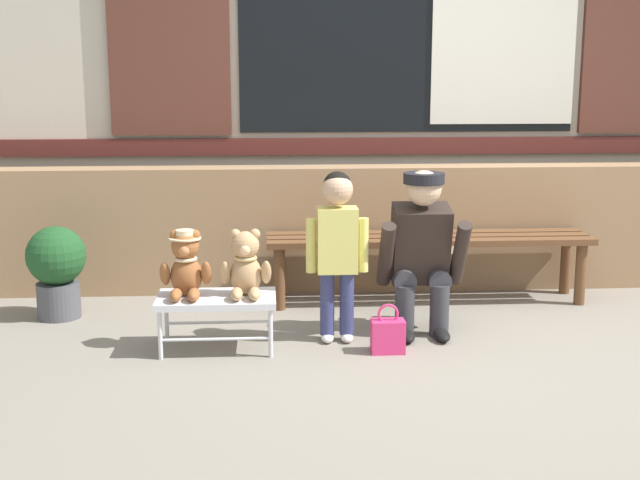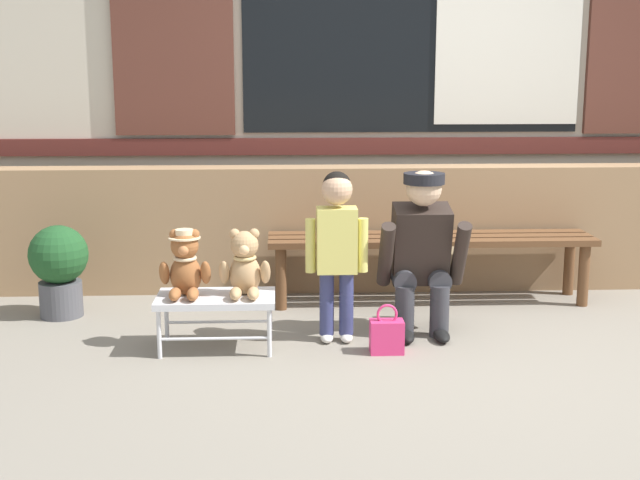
{
  "view_description": "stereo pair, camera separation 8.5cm",
  "coord_description": "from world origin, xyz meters",
  "px_view_note": "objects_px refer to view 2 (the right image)",
  "views": [
    {
      "loc": [
        -1.01,
        -4.3,
        1.52
      ],
      "look_at": [
        -0.72,
        0.42,
        0.55
      ],
      "focal_mm": 47.88,
      "sensor_mm": 36.0,
      "label": 1
    },
    {
      "loc": [
        -0.93,
        -4.31,
        1.52
      ],
      "look_at": [
        -0.72,
        0.42,
        0.55
      ],
      "focal_mm": 47.88,
      "sensor_mm": 36.0,
      "label": 2
    }
  ],
  "objects_px": {
    "potted_plant": "(59,265)",
    "wooden_bench_long": "(430,246)",
    "teddy_bear_plain": "(245,266)",
    "handbag_on_ground": "(387,336)",
    "small_display_bench": "(216,301)",
    "child_standing": "(337,238)",
    "adult_crouching": "(423,251)",
    "teddy_bear_with_hat": "(185,265)"
  },
  "relations": [
    {
      "from": "wooden_bench_long",
      "to": "potted_plant",
      "type": "height_order",
      "value": "potted_plant"
    },
    {
      "from": "wooden_bench_long",
      "to": "child_standing",
      "type": "xyz_separation_m",
      "value": [
        -0.66,
        -0.79,
        0.22
      ]
    },
    {
      "from": "teddy_bear_with_hat",
      "to": "potted_plant",
      "type": "relative_size",
      "value": 0.64
    },
    {
      "from": "teddy_bear_with_hat",
      "to": "adult_crouching",
      "type": "height_order",
      "value": "adult_crouching"
    },
    {
      "from": "teddy_bear_plain",
      "to": "adult_crouching",
      "type": "height_order",
      "value": "adult_crouching"
    },
    {
      "from": "handbag_on_ground",
      "to": "teddy_bear_plain",
      "type": "bearing_deg",
      "value": 171.38
    },
    {
      "from": "adult_crouching",
      "to": "small_display_bench",
      "type": "bearing_deg",
      "value": -168.48
    },
    {
      "from": "wooden_bench_long",
      "to": "handbag_on_ground",
      "type": "xyz_separation_m",
      "value": [
        -0.4,
        -1.0,
        -0.28
      ]
    },
    {
      "from": "small_display_bench",
      "to": "potted_plant",
      "type": "xyz_separation_m",
      "value": [
        -1.0,
        0.66,
        0.06
      ]
    },
    {
      "from": "potted_plant",
      "to": "teddy_bear_plain",
      "type": "bearing_deg",
      "value": -29.49
    },
    {
      "from": "small_display_bench",
      "to": "child_standing",
      "type": "distance_m",
      "value": 0.74
    },
    {
      "from": "wooden_bench_long",
      "to": "small_display_bench",
      "type": "bearing_deg",
      "value": -146.14
    },
    {
      "from": "small_display_bench",
      "to": "teddy_bear_with_hat",
      "type": "bearing_deg",
      "value": 179.23
    },
    {
      "from": "wooden_bench_long",
      "to": "teddy_bear_plain",
      "type": "height_order",
      "value": "teddy_bear_plain"
    },
    {
      "from": "adult_crouching",
      "to": "handbag_on_ground",
      "type": "bearing_deg",
      "value": -124.7
    },
    {
      "from": "small_display_bench",
      "to": "teddy_bear_with_hat",
      "type": "relative_size",
      "value": 1.76
    },
    {
      "from": "adult_crouching",
      "to": "potted_plant",
      "type": "distance_m",
      "value": 2.21
    },
    {
      "from": "teddy_bear_plain",
      "to": "teddy_bear_with_hat",
      "type": "bearing_deg",
      "value": 179.87
    },
    {
      "from": "adult_crouching",
      "to": "handbag_on_ground",
      "type": "distance_m",
      "value": 0.57
    },
    {
      "from": "teddy_bear_with_hat",
      "to": "wooden_bench_long",
      "type": "bearing_deg",
      "value": 30.84
    },
    {
      "from": "potted_plant",
      "to": "wooden_bench_long",
      "type": "bearing_deg",
      "value": 5.61
    },
    {
      "from": "handbag_on_ground",
      "to": "potted_plant",
      "type": "bearing_deg",
      "value": 158.11
    },
    {
      "from": "small_display_bench",
      "to": "handbag_on_ground",
      "type": "bearing_deg",
      "value": -7.05
    },
    {
      "from": "child_standing",
      "to": "adult_crouching",
      "type": "bearing_deg",
      "value": 15.31
    },
    {
      "from": "potted_plant",
      "to": "child_standing",
      "type": "bearing_deg",
      "value": -18.55
    },
    {
      "from": "small_display_bench",
      "to": "teddy_bear_plain",
      "type": "relative_size",
      "value": 1.76
    },
    {
      "from": "small_display_bench",
      "to": "adult_crouching",
      "type": "bearing_deg",
      "value": 11.52
    },
    {
      "from": "teddy_bear_with_hat",
      "to": "small_display_bench",
      "type": "bearing_deg",
      "value": -0.77
    },
    {
      "from": "small_display_bench",
      "to": "child_standing",
      "type": "xyz_separation_m",
      "value": [
        0.66,
        0.1,
        0.33
      ]
    },
    {
      "from": "wooden_bench_long",
      "to": "small_display_bench",
      "type": "relative_size",
      "value": 3.28
    },
    {
      "from": "teddy_bear_plain",
      "to": "child_standing",
      "type": "height_order",
      "value": "child_standing"
    },
    {
      "from": "wooden_bench_long",
      "to": "adult_crouching",
      "type": "xyz_separation_m",
      "value": [
        -0.16,
        -0.65,
        0.11
      ]
    },
    {
      "from": "child_standing",
      "to": "teddy_bear_with_hat",
      "type": "bearing_deg",
      "value": -173.21
    },
    {
      "from": "child_standing",
      "to": "potted_plant",
      "type": "bearing_deg",
      "value": 161.45
    },
    {
      "from": "handbag_on_ground",
      "to": "wooden_bench_long",
      "type": "bearing_deg",
      "value": 68.1
    },
    {
      "from": "small_display_bench",
      "to": "teddy_bear_plain",
      "type": "height_order",
      "value": "teddy_bear_plain"
    },
    {
      "from": "potted_plant",
      "to": "adult_crouching",
      "type": "bearing_deg",
      "value": -11.02
    },
    {
      "from": "small_display_bench",
      "to": "adult_crouching",
      "type": "distance_m",
      "value": 1.21
    },
    {
      "from": "wooden_bench_long",
      "to": "potted_plant",
      "type": "xyz_separation_m",
      "value": [
        -2.33,
        -0.23,
        -0.05
      ]
    },
    {
      "from": "teddy_bear_plain",
      "to": "handbag_on_ground",
      "type": "height_order",
      "value": "teddy_bear_plain"
    },
    {
      "from": "teddy_bear_with_hat",
      "to": "child_standing",
      "type": "distance_m",
      "value": 0.84
    },
    {
      "from": "handbag_on_ground",
      "to": "potted_plant",
      "type": "distance_m",
      "value": 2.08
    }
  ]
}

